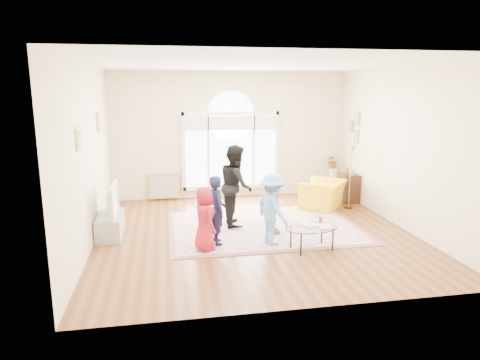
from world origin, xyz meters
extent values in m
plane|color=#542F12|center=(0.00, 0.00, 0.00)|extent=(6.00, 6.00, 0.00)
plane|color=beige|center=(0.00, 3.00, 1.60)|extent=(6.00, 0.00, 6.00)
plane|color=beige|center=(0.00, -3.00, 1.60)|extent=(6.00, 0.00, 6.00)
plane|color=beige|center=(-3.00, 0.00, 1.60)|extent=(0.00, 6.00, 6.00)
plane|color=beige|center=(3.00, 0.00, 1.60)|extent=(0.00, 6.00, 6.00)
plane|color=white|center=(0.00, 0.00, 3.20)|extent=(6.00, 6.00, 0.00)
cube|color=white|center=(0.00, 2.96, 0.25)|extent=(2.50, 0.08, 0.10)
cube|color=white|center=(0.00, 2.96, 2.15)|extent=(2.50, 0.08, 0.10)
cube|color=white|center=(-1.22, 2.96, 1.20)|extent=(0.10, 0.08, 2.00)
cube|color=white|center=(1.22, 2.96, 1.20)|extent=(0.10, 0.08, 2.00)
cube|color=#C6E2FF|center=(-0.90, 2.96, 1.20)|extent=(0.55, 0.02, 1.80)
cube|color=#C6E2FF|center=(0.90, 2.96, 1.20)|extent=(0.55, 0.02, 1.80)
cube|color=#C6E2FF|center=(0.00, 2.96, 1.20)|extent=(1.10, 0.02, 1.80)
cylinder|color=#C6E2FF|center=(0.00, 2.96, 2.10)|extent=(1.20, 0.02, 1.20)
cube|color=white|center=(-0.59, 2.95, 1.20)|extent=(0.07, 0.04, 1.80)
cube|color=white|center=(0.59, 2.95, 1.20)|extent=(0.07, 0.04, 1.80)
cube|color=white|center=(-0.90, 2.88, 1.92)|extent=(0.65, 0.12, 0.35)
cube|color=white|center=(0.00, 2.88, 1.92)|extent=(1.20, 0.12, 0.35)
cube|color=white|center=(0.90, 2.88, 1.92)|extent=(0.65, 0.12, 0.35)
cube|color=tan|center=(-2.98, 1.30, 2.10)|extent=(0.03, 0.34, 0.40)
cube|color=#ADA38E|center=(-2.96, 1.30, 2.10)|extent=(0.01, 0.28, 0.34)
cube|color=tan|center=(-2.98, -0.90, 2.00)|extent=(0.03, 0.30, 0.36)
cube|color=#ADA38E|center=(-2.96, -0.90, 2.00)|extent=(0.01, 0.24, 0.30)
cube|color=tan|center=(2.98, 2.05, 2.05)|extent=(0.03, 0.28, 0.34)
cube|color=#ADA38E|center=(2.96, 2.05, 2.05)|extent=(0.01, 0.22, 0.28)
cube|color=tan|center=(2.98, 2.05, 1.62)|extent=(0.03, 0.28, 0.34)
cube|color=#ADA38E|center=(2.96, 2.05, 1.62)|extent=(0.01, 0.22, 0.28)
cube|color=tan|center=(2.98, 2.40, 1.84)|extent=(0.03, 0.26, 0.32)
cube|color=#ADA38E|center=(2.96, 2.40, 1.84)|extent=(0.01, 0.20, 0.26)
cube|color=beige|center=(0.24, 0.29, 0.01)|extent=(3.60, 2.60, 0.02)
cube|color=#895159|center=(0.24, 0.29, 0.01)|extent=(3.80, 2.80, 0.01)
cube|color=#9B9EA3|center=(-2.75, 0.30, 0.21)|extent=(0.45, 1.00, 0.42)
imported|color=black|center=(-2.75, 0.30, 0.71)|extent=(0.13, 1.02, 0.59)
cube|color=#5CEBD3|center=(-2.66, 0.30, 0.71)|extent=(0.02, 0.83, 0.47)
ellipsoid|color=silver|center=(0.79, -1.06, 0.41)|extent=(1.09, 0.81, 0.02)
cylinder|color=black|center=(1.06, -0.82, 0.20)|extent=(0.03, 0.03, 0.40)
cylinder|color=black|center=(0.45, -0.94, 0.20)|extent=(0.03, 0.03, 0.40)
cylinder|color=black|center=(1.13, -1.17, 0.20)|extent=(0.03, 0.03, 0.40)
cylinder|color=black|center=(0.52, -1.29, 0.20)|extent=(0.03, 0.03, 0.40)
imported|color=#B2A58C|center=(0.65, -1.04, 0.43)|extent=(0.34, 0.36, 0.03)
imported|color=#B2A58C|center=(0.89, -1.11, 0.43)|extent=(0.22, 0.30, 0.02)
cylinder|color=#C64018|center=(0.99, -0.93, 0.48)|extent=(0.07, 0.07, 0.12)
imported|color=yellow|center=(1.94, 1.45, 0.33)|extent=(1.33, 1.35, 0.66)
cube|color=black|center=(2.78, 1.89, 0.35)|extent=(0.40, 0.50, 0.70)
cylinder|color=black|center=(2.55, 1.34, 0.01)|extent=(0.20, 0.20, 0.02)
cylinder|color=#A98539|center=(2.55, 1.34, 0.68)|extent=(0.02, 0.02, 1.35)
cone|color=#CCB284|center=(2.55, 1.34, 1.40)|extent=(0.28, 0.28, 0.22)
cylinder|color=white|center=(2.70, 2.74, 0.35)|extent=(0.20, 0.20, 0.70)
imported|color=#33722D|center=(2.70, 2.74, 0.90)|extent=(0.42, 0.38, 0.39)
cube|color=tan|center=(-1.71, 2.90, 0.00)|extent=(0.80, 0.14, 0.62)
imported|color=#AF192C|center=(-1.05, -0.76, 0.58)|extent=(0.52, 0.63, 1.12)
imported|color=#151737|center=(-0.80, -0.49, 0.64)|extent=(0.34, 0.48, 1.24)
imported|color=black|center=(-0.28, 0.54, 0.84)|extent=(0.66, 0.83, 1.65)
imported|color=#CF8C98|center=(0.32, -0.13, 0.59)|extent=(0.31, 0.69, 1.15)
imported|color=#68ABF2|center=(0.17, -0.68, 0.66)|extent=(0.73, 0.94, 1.29)
camera|label=1|loc=(-1.68, -7.78, 2.75)|focal=32.00mm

